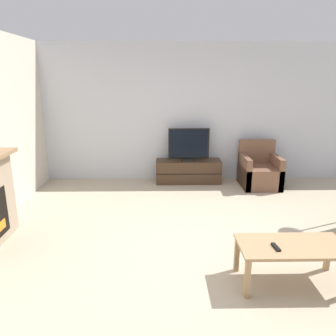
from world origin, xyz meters
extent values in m
plane|color=tan|center=(0.00, 0.00, 0.00)|extent=(24.00, 24.00, 0.00)
cube|color=silver|center=(0.00, 2.95, 1.35)|extent=(12.00, 0.06, 2.70)
cube|color=#422D1E|center=(-0.09, 2.67, 0.23)|extent=(1.28, 0.41, 0.45)
cube|color=black|center=(-0.09, 2.46, 0.23)|extent=(1.26, 0.01, 0.01)
cube|color=black|center=(-0.09, 2.67, 0.47)|extent=(0.28, 0.18, 0.04)
cube|color=black|center=(-0.09, 2.67, 0.79)|extent=(0.80, 0.03, 0.60)
cube|color=black|center=(-0.09, 2.66, 0.79)|extent=(0.73, 0.01, 0.54)
cube|color=brown|center=(1.26, 2.39, 0.20)|extent=(0.70, 0.76, 0.40)
cube|color=brown|center=(1.26, 2.70, 0.63)|extent=(0.70, 0.14, 0.46)
cube|color=brown|center=(0.96, 2.39, 0.30)|extent=(0.10, 0.76, 0.61)
cube|color=brown|center=(1.56, 2.39, 0.30)|extent=(0.10, 0.76, 0.61)
cube|color=#A37F56|center=(0.69, -0.70, 0.42)|extent=(1.08, 0.53, 0.03)
cube|color=#A37F56|center=(0.19, -0.92, 0.20)|extent=(0.05, 0.05, 0.40)
cube|color=#A37F56|center=(0.19, -0.47, 0.20)|extent=(0.05, 0.05, 0.40)
cube|color=#A37F56|center=(1.19, -0.47, 0.20)|extent=(0.05, 0.05, 0.40)
cube|color=black|center=(0.50, -0.76, 0.44)|extent=(0.06, 0.15, 0.02)
camera|label=1|loc=(-0.61, -3.61, 2.04)|focal=35.00mm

